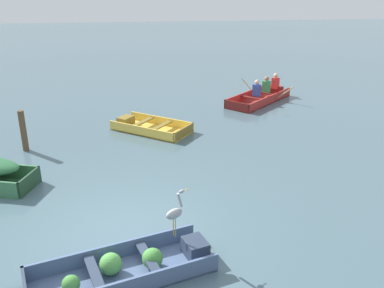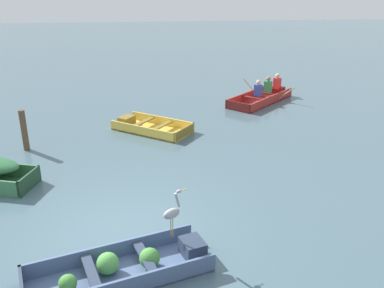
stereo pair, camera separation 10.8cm
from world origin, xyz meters
name	(u,v)px [view 1 (the left image)]	position (x,y,z in m)	size (l,w,h in m)	color
ground_plane	(125,232)	(0.00, 0.00, 0.00)	(80.00, 80.00, 0.00)	#47606B
dinghy_slate_blue_foreground	(127,268)	(0.07, -1.30, 0.14)	(3.15, 1.88, 0.41)	#475B7F
skiff_yellow_mid_moored	(149,127)	(0.62, 5.74, 0.10)	(2.62, 2.37, 0.30)	#E5BC47
rowboat_red_with_crew	(262,95)	(5.12, 8.66, 0.21)	(3.02, 2.99, 0.90)	#AD2D28
heron_on_dinghy	(175,212)	(0.90, -0.86, 0.87)	(0.43, 0.30, 0.84)	olive
mooring_post	(23,131)	(-2.84, 4.49, 0.58)	(0.17, 0.17, 1.16)	brown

